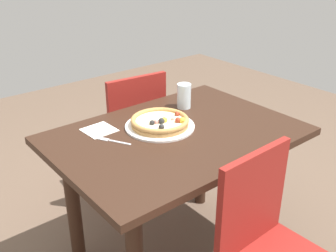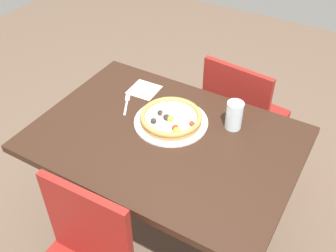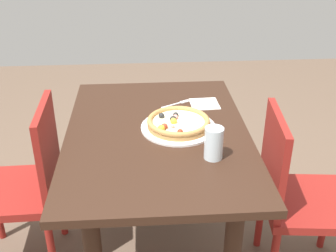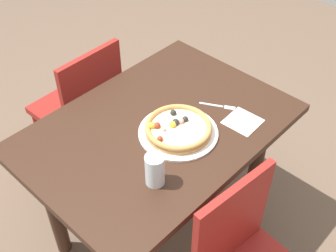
{
  "view_description": "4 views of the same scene",
  "coord_description": "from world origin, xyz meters",
  "px_view_note": "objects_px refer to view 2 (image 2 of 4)",
  "views": [
    {
      "loc": [
        -1.09,
        -1.28,
        1.57
      ],
      "look_at": [
        -0.01,
        0.05,
        0.76
      ],
      "focal_mm": 42.53,
      "sensor_mm": 36.0,
      "label": 1
    },
    {
      "loc": [
        0.67,
        -1.11,
        1.9
      ],
      "look_at": [
        -0.01,
        0.05,
        0.76
      ],
      "focal_mm": 42.32,
      "sensor_mm": 36.0,
      "label": 2
    },
    {
      "loc": [
        1.65,
        -0.07,
        1.65
      ],
      "look_at": [
        -0.01,
        0.05,
        0.76
      ],
      "focal_mm": 45.28,
      "sensor_mm": 36.0,
      "label": 3
    },
    {
      "loc": [
        0.97,
        0.98,
        2.0
      ],
      "look_at": [
        -0.01,
        0.05,
        0.76
      ],
      "focal_mm": 46.31,
      "sensor_mm": 36.0,
      "label": 4
    }
  ],
  "objects_px": {
    "chair_far": "(241,118)",
    "fork": "(127,103)",
    "pizza": "(171,118)",
    "napkin": "(144,90)",
    "drinking_glass": "(234,115)",
    "dining_table": "(165,157)",
    "plate": "(171,122)"
  },
  "relations": [
    {
      "from": "chair_far",
      "to": "fork",
      "type": "height_order",
      "value": "chair_far"
    },
    {
      "from": "pizza",
      "to": "napkin",
      "type": "bearing_deg",
      "value": 147.67
    },
    {
      "from": "drinking_glass",
      "to": "pizza",
      "type": "bearing_deg",
      "value": -155.26
    },
    {
      "from": "chair_far",
      "to": "napkin",
      "type": "relative_size",
      "value": 6.17
    },
    {
      "from": "pizza",
      "to": "drinking_glass",
      "type": "bearing_deg",
      "value": 24.74
    },
    {
      "from": "dining_table",
      "to": "plate",
      "type": "bearing_deg",
      "value": 104.28
    },
    {
      "from": "chair_far",
      "to": "pizza",
      "type": "bearing_deg",
      "value": -101.36
    },
    {
      "from": "dining_table",
      "to": "napkin",
      "type": "distance_m",
      "value": 0.39
    },
    {
      "from": "chair_far",
      "to": "pizza",
      "type": "xyz_separation_m",
      "value": [
        -0.16,
        -0.53,
        0.3
      ]
    },
    {
      "from": "dining_table",
      "to": "chair_far",
      "type": "relative_size",
      "value": 1.33
    },
    {
      "from": "drinking_glass",
      "to": "napkin",
      "type": "bearing_deg",
      "value": 175.49
    },
    {
      "from": "chair_far",
      "to": "plate",
      "type": "relative_size",
      "value": 2.55
    },
    {
      "from": "fork",
      "to": "dining_table",
      "type": "bearing_deg",
      "value": -140.88
    },
    {
      "from": "fork",
      "to": "drinking_glass",
      "type": "bearing_deg",
      "value": -108.24
    },
    {
      "from": "pizza",
      "to": "fork",
      "type": "bearing_deg",
      "value": 175.0
    },
    {
      "from": "plate",
      "to": "napkin",
      "type": "relative_size",
      "value": 2.42
    },
    {
      "from": "pizza",
      "to": "drinking_glass",
      "type": "distance_m",
      "value": 0.28
    },
    {
      "from": "pizza",
      "to": "drinking_glass",
      "type": "relative_size",
      "value": 2.12
    },
    {
      "from": "pizza",
      "to": "napkin",
      "type": "xyz_separation_m",
      "value": [
        -0.25,
        0.16,
        -0.03
      ]
    },
    {
      "from": "pizza",
      "to": "fork",
      "type": "xyz_separation_m",
      "value": [
        -0.26,
        0.02,
        -0.03
      ]
    },
    {
      "from": "chair_far",
      "to": "drinking_glass",
      "type": "bearing_deg",
      "value": -71.47
    },
    {
      "from": "fork",
      "to": "napkin",
      "type": "distance_m",
      "value": 0.13
    },
    {
      "from": "dining_table",
      "to": "napkin",
      "type": "relative_size",
      "value": 8.22
    },
    {
      "from": "plate",
      "to": "pizza",
      "type": "bearing_deg",
      "value": -66.25
    },
    {
      "from": "plate",
      "to": "fork",
      "type": "height_order",
      "value": "plate"
    },
    {
      "from": "chair_far",
      "to": "drinking_glass",
      "type": "height_order",
      "value": "drinking_glass"
    },
    {
      "from": "dining_table",
      "to": "fork",
      "type": "xyz_separation_m",
      "value": [
        -0.28,
        0.12,
        0.13
      ]
    },
    {
      "from": "fork",
      "to": "drinking_glass",
      "type": "distance_m",
      "value": 0.53
    },
    {
      "from": "dining_table",
      "to": "pizza",
      "type": "bearing_deg",
      "value": 104.08
    },
    {
      "from": "plate",
      "to": "napkin",
      "type": "xyz_separation_m",
      "value": [
        -0.25,
        0.15,
        -0.0
      ]
    },
    {
      "from": "pizza",
      "to": "napkin",
      "type": "relative_size",
      "value": 2.02
    },
    {
      "from": "pizza",
      "to": "fork",
      "type": "distance_m",
      "value": 0.26
    }
  ]
}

